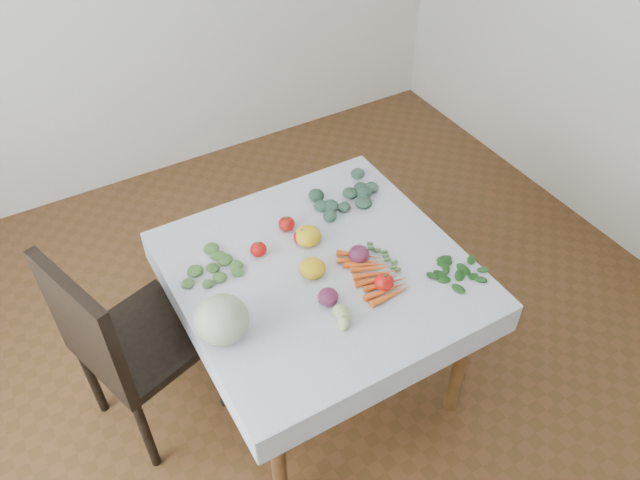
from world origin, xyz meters
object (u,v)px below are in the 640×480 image
object	(u,v)px
table	(320,285)
carrot_bunch	(376,274)
heirloom_back	(308,236)
chair	(121,340)
cabbage	(222,320)

from	to	relation	value
table	carrot_bunch	bearing A→B (deg)	-43.00
heirloom_back	carrot_bunch	size ratio (longest dim) A/B	0.33
chair	cabbage	size ratio (longest dim) A/B	5.23
cabbage	heirloom_back	distance (m)	0.57
chair	heirloom_back	size ratio (longest dim) A/B	9.18
chair	carrot_bunch	xyz separation A→B (m)	(0.96, -0.35, 0.19)
table	heirloom_back	size ratio (longest dim) A/B	9.01
table	carrot_bunch	size ratio (longest dim) A/B	3.02
table	heirloom_back	xyz separation A→B (m)	(0.03, 0.15, 0.14)
table	cabbage	size ratio (longest dim) A/B	5.13
heirloom_back	carrot_bunch	world-z (taller)	heirloom_back
heirloom_back	table	bearing A→B (deg)	-100.30
chair	heirloom_back	distance (m)	0.85
chair	cabbage	distance (m)	0.52
heirloom_back	carrot_bunch	distance (m)	0.33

